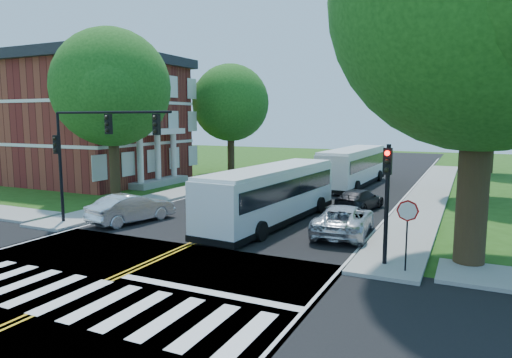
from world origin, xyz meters
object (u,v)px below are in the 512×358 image
Objects in this scene: hatchback at (132,208)px; suv at (344,220)px; signal_ne at (387,188)px; bus_follow at (353,166)px; dark_sedan at (359,200)px; bus_lead at (272,194)px; signal_nw at (92,141)px.

hatchback is 0.90× the size of suv.
signal_ne is at bearing -173.70° from hatchback.
bus_follow reaches higher than dark_sedan.
hatchback is 11.00m from suv.
signal_ne is at bearing 147.62° from bus_lead.
signal_nw reaches higher than bus_follow.
bus_follow is 19.63m from hatchback.
signal_nw is at bearing -179.95° from signal_ne.
dark_sedan is at bearing 107.53° from signal_ne.
bus_lead is 2.50× the size of hatchback.
signal_nw is at bearing 70.04° from bus_follow.
signal_nw reaches higher than dark_sedan.
signal_ne is at bearing 0.05° from signal_nw.
hatchback reaches higher than suv.
bus_lead is (7.42, 4.92, -2.81)m from signal_nw.
bus_follow is 16.26m from suv.
bus_lead is 2.24× the size of suv.
signal_nw reaches higher than signal_ne.
bus_follow is 2.57× the size of hatchback.
dark_sedan is at bearing -125.98° from hatchback.
hatchback is at bearing 50.81° from dark_sedan.
signal_nw is 1.55× the size of hatchback.
bus_lead is 0.98× the size of bus_follow.
bus_lead is at bearing -16.41° from suv.
signal_nw is at bearing 37.66° from bus_lead.
signal_ne is 0.38× the size of bus_lead.
dark_sedan is (3.38, 5.37, -0.93)m from bus_lead.
signal_nw is 1.65× the size of dark_sedan.
suv is at bearing 19.67° from signal_nw.
signal_nw reaches higher than suv.
bus_lead is at bearing 89.53° from bus_follow.
signal_nw is at bearing 82.75° from hatchback.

